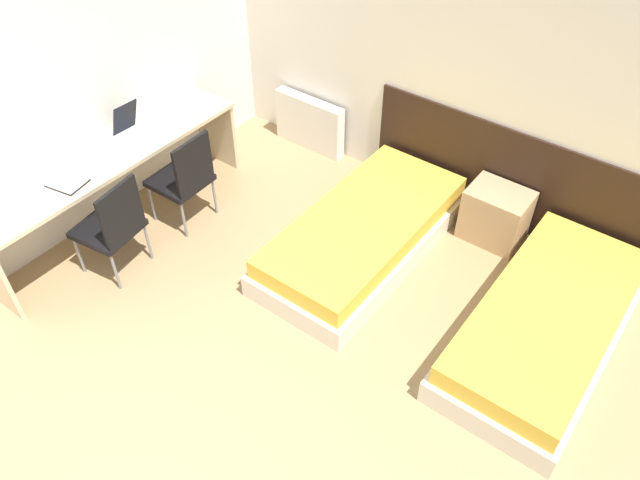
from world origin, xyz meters
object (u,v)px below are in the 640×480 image
at_px(nightstand, 495,215).
at_px(chair_near_laptop, 184,176).
at_px(bed_near_door, 546,324).
at_px(laptop, 132,130).
at_px(bed_near_window, 364,234).
at_px(chair_near_notebook, 112,224).

distance_m(nightstand, chair_near_laptop, 2.69).
bearing_deg(bed_near_door, laptop, -169.11).
distance_m(bed_near_door, chair_near_laptop, 3.15).
bearing_deg(bed_near_window, chair_near_laptop, -157.77).
bearing_deg(chair_near_notebook, chair_near_laptop, 81.93).
relative_size(bed_near_window, bed_near_door, 1.00).
distance_m(nightstand, laptop, 3.19).
distance_m(chair_near_notebook, laptop, 0.90).
bearing_deg(bed_near_window, chair_near_notebook, -136.83).
height_order(nightstand, laptop, laptop).
xyz_separation_m(bed_near_window, chair_near_laptop, (-1.47, -0.60, 0.31)).
height_order(bed_near_door, nightstand, nightstand).
height_order(bed_near_window, bed_near_door, same).
bearing_deg(laptop, chair_near_laptop, 12.01).
bearing_deg(bed_near_door, chair_near_laptop, -168.98).
bearing_deg(chair_near_notebook, bed_near_door, 16.07).
distance_m(bed_near_window, chair_near_laptop, 1.62).
height_order(chair_near_notebook, laptop, laptop).
bearing_deg(bed_near_window, laptop, -160.61).
bearing_deg(nightstand, chair_near_laptop, -147.95).
height_order(bed_near_window, nightstand, nightstand).
bearing_deg(nightstand, bed_near_door, -45.62).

